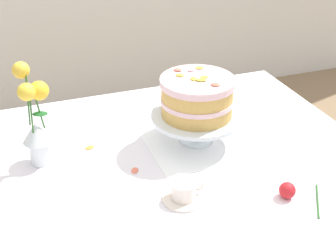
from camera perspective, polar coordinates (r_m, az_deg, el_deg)
dining_table at (r=1.45m, az=-2.26°, el=-8.38°), size 1.40×1.00×0.74m
linen_napkin at (r=1.51m, az=3.44°, el=-2.60°), size 0.32×0.32×0.00m
cake_stand at (r=1.47m, az=3.53°, el=0.11°), size 0.29×0.29×0.10m
layer_cake at (r=1.43m, az=3.62°, el=2.91°), size 0.23×0.23×0.13m
flower_vase at (r=1.39m, az=-16.06°, el=-0.19°), size 0.10×0.10×0.32m
teacup at (r=1.25m, az=1.95°, el=-8.93°), size 0.12×0.12×0.05m
fallen_rose at (r=1.30m, az=14.66°, el=-8.46°), size 0.13×0.13×0.05m
loose_petal_2 at (r=1.49m, az=-9.69°, el=-3.38°), size 0.03×0.03×0.00m
loose_petal_3 at (r=1.37m, az=-4.13°, el=-6.24°), size 0.03×0.04×0.00m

